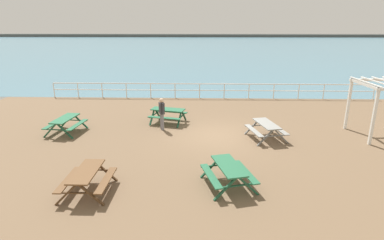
{
  "coord_description": "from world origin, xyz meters",
  "views": [
    {
      "loc": [
        -0.8,
        -14.69,
        5.41
      ],
      "look_at": [
        -1.21,
        -0.08,
        0.8
      ],
      "focal_mm": 29.74,
      "sensor_mm": 36.0,
      "label": 1
    }
  ],
  "objects_px": {
    "picnic_table_near_right": "(168,112)",
    "visitor": "(162,112)",
    "picnic_table_mid_centre": "(87,176)",
    "picnic_table_near_left": "(65,122)",
    "picnic_table_far_left": "(266,127)",
    "picnic_table_far_right": "(229,170)"
  },
  "relations": [
    {
      "from": "visitor",
      "to": "picnic_table_far_right",
      "type": "bearing_deg",
      "value": -86.41
    },
    {
      "from": "picnic_table_near_right",
      "to": "picnic_table_mid_centre",
      "type": "bearing_deg",
      "value": -89.89
    },
    {
      "from": "picnic_table_near_left",
      "to": "picnic_table_near_right",
      "type": "height_order",
      "value": "same"
    },
    {
      "from": "picnic_table_near_right",
      "to": "picnic_table_far_left",
      "type": "height_order",
      "value": "same"
    },
    {
      "from": "picnic_table_near_right",
      "to": "picnic_table_far_right",
      "type": "xyz_separation_m",
      "value": [
        2.75,
        -6.94,
        0.0
      ]
    },
    {
      "from": "picnic_table_far_left",
      "to": "picnic_table_far_right",
      "type": "xyz_separation_m",
      "value": [
        -2.16,
        -4.58,
        0.0
      ]
    },
    {
      "from": "picnic_table_near_right",
      "to": "visitor",
      "type": "bearing_deg",
      "value": -84.91
    },
    {
      "from": "picnic_table_near_left",
      "to": "picnic_table_far_left",
      "type": "height_order",
      "value": "same"
    },
    {
      "from": "picnic_table_far_right",
      "to": "visitor",
      "type": "height_order",
      "value": "visitor"
    },
    {
      "from": "picnic_table_mid_centre",
      "to": "visitor",
      "type": "distance_m",
      "value": 6.55
    },
    {
      "from": "picnic_table_near_left",
      "to": "visitor",
      "type": "relative_size",
      "value": 1.18
    },
    {
      "from": "picnic_table_near_right",
      "to": "visitor",
      "type": "height_order",
      "value": "visitor"
    },
    {
      "from": "picnic_table_near_left",
      "to": "picnic_table_far_left",
      "type": "xyz_separation_m",
      "value": [
        9.84,
        -0.56,
        0.0
      ]
    },
    {
      "from": "picnic_table_near_left",
      "to": "picnic_table_far_left",
      "type": "distance_m",
      "value": 9.85
    },
    {
      "from": "picnic_table_near_right",
      "to": "picnic_table_far_right",
      "type": "relative_size",
      "value": 0.99
    },
    {
      "from": "picnic_table_far_right",
      "to": "visitor",
      "type": "bearing_deg",
      "value": 11.51
    },
    {
      "from": "picnic_table_near_left",
      "to": "picnic_table_near_right",
      "type": "distance_m",
      "value": 5.25
    },
    {
      "from": "picnic_table_far_left",
      "to": "picnic_table_far_right",
      "type": "height_order",
      "value": "same"
    },
    {
      "from": "picnic_table_near_right",
      "to": "picnic_table_mid_centre",
      "type": "xyz_separation_m",
      "value": [
        -1.89,
        -7.49,
        0.0
      ]
    },
    {
      "from": "picnic_table_near_right",
      "to": "picnic_table_mid_centre",
      "type": "distance_m",
      "value": 7.72
    },
    {
      "from": "picnic_table_near_left",
      "to": "picnic_table_near_right",
      "type": "xyz_separation_m",
      "value": [
        4.94,
        1.8,
        0.0
      ]
    },
    {
      "from": "picnic_table_mid_centre",
      "to": "picnic_table_far_right",
      "type": "bearing_deg",
      "value": -83.18
    }
  ]
}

